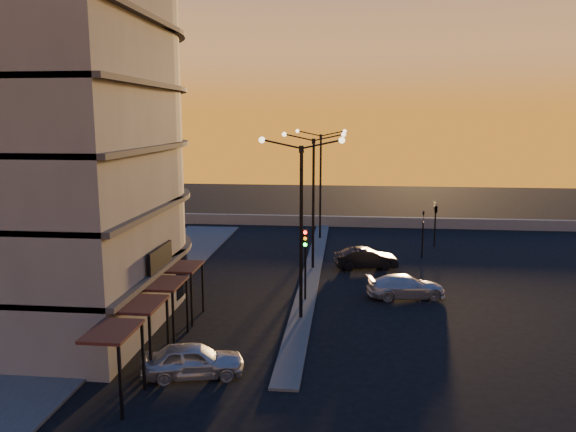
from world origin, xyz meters
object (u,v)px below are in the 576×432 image
at_px(streetlamp_mid, 313,190).
at_px(traffic_light_main, 305,253).
at_px(car_wagon, 406,286).
at_px(car_sedan, 366,258).
at_px(car_hatchback, 193,360).

height_order(streetlamp_mid, traffic_light_main, streetlamp_mid).
height_order(traffic_light_main, car_wagon, traffic_light_main).
relative_size(traffic_light_main, car_wagon, 0.93).
relative_size(car_sedan, car_wagon, 0.95).
bearing_deg(car_wagon, traffic_light_main, 92.78).
distance_m(car_hatchback, car_sedan, 19.16).
xyz_separation_m(traffic_light_main, car_hatchback, (-3.81, -9.95, -2.19)).
distance_m(streetlamp_mid, car_wagon, 9.54).
height_order(streetlamp_mid, car_hatchback, streetlamp_mid).
bearing_deg(car_hatchback, streetlamp_mid, -25.94).
xyz_separation_m(streetlamp_mid, car_sedan, (3.70, 0.55, -4.88)).
height_order(car_hatchback, car_wagon, car_hatchback).
relative_size(streetlamp_mid, car_sedan, 2.18).
height_order(streetlamp_mid, car_sedan, streetlamp_mid).
relative_size(traffic_light_main, car_sedan, 0.98).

